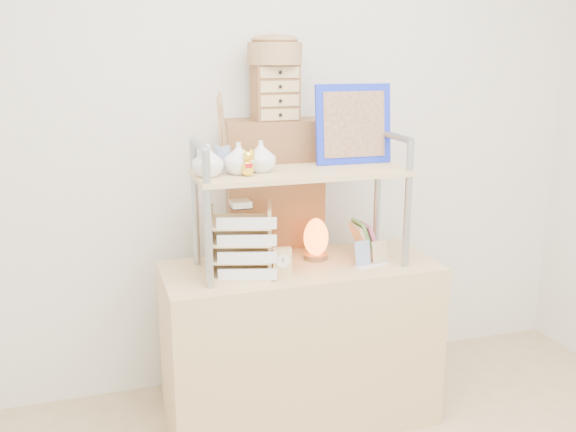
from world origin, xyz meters
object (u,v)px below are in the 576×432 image
(desk, at_px, (300,344))
(letter_tray, at_px, (241,245))
(cabinet, at_px, (275,257))
(salt_lamp, at_px, (316,238))

(desk, height_order, letter_tray, letter_tray)
(desk, distance_m, letter_tray, 0.57)
(desk, relative_size, letter_tray, 3.78)
(cabinet, bearing_deg, letter_tray, -115.72)
(cabinet, xyz_separation_m, salt_lamp, (0.10, -0.30, 0.17))
(cabinet, distance_m, letter_tray, 0.52)
(salt_lamp, bearing_deg, letter_tray, -166.08)
(desk, xyz_separation_m, letter_tray, (-0.27, -0.03, 0.50))
(cabinet, xyz_separation_m, letter_tray, (-0.26, -0.40, 0.20))
(cabinet, distance_m, salt_lamp, 0.36)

